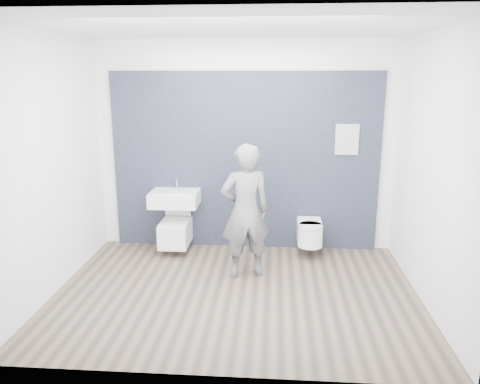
# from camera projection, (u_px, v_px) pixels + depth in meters

# --- Properties ---
(ground) EXTENTS (4.00, 4.00, 0.00)m
(ground) POSITION_uv_depth(u_px,v_px,m) (236.00, 292.00, 5.20)
(ground) COLOR brown
(ground) RESTS_ON ground
(room_shell) EXTENTS (4.00, 4.00, 4.00)m
(room_shell) POSITION_uv_depth(u_px,v_px,m) (236.00, 136.00, 4.78)
(room_shell) COLOR white
(room_shell) RESTS_ON ground
(tile_wall) EXTENTS (3.60, 0.06, 2.40)m
(tile_wall) POSITION_uv_depth(u_px,v_px,m) (245.00, 245.00, 6.63)
(tile_wall) COLOR black
(tile_wall) RESTS_ON ground
(washbasin) EXTENTS (0.64, 0.48, 0.48)m
(washbasin) POSITION_uv_depth(u_px,v_px,m) (175.00, 198.00, 6.25)
(washbasin) COLOR white
(washbasin) RESTS_ON ground
(toilet_square) EXTENTS (0.38, 0.55, 0.73)m
(toilet_square) POSITION_uv_depth(u_px,v_px,m) (175.00, 231.00, 6.33)
(toilet_square) COLOR white
(toilet_square) RESTS_ON ground
(toilet_rounded) EXTENTS (0.32, 0.55, 0.30)m
(toilet_rounded) POSITION_uv_depth(u_px,v_px,m) (310.00, 233.00, 6.19)
(toilet_rounded) COLOR white
(toilet_rounded) RESTS_ON ground
(info_placard) EXTENTS (0.30, 0.03, 0.40)m
(info_placard) POSITION_uv_depth(u_px,v_px,m) (341.00, 249.00, 6.48)
(info_placard) COLOR white
(info_placard) RESTS_ON ground
(visitor) EXTENTS (0.67, 0.53, 1.60)m
(visitor) POSITION_uv_depth(u_px,v_px,m) (245.00, 211.00, 5.46)
(visitor) COLOR slate
(visitor) RESTS_ON ground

